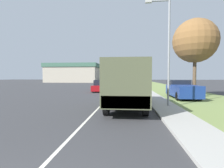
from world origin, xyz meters
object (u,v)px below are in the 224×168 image
object	(u,v)px
car_fourth_ahead	(118,81)
pickup_truck	(182,89)
military_truck	(126,83)
car_third_ahead	(115,82)
car_farthest_ahead	(128,80)
lamp_post	(166,42)
car_nearest_ahead	(100,86)
car_second_ahead	(127,84)

from	to	relation	value
car_fourth_ahead	pickup_truck	distance (m)	46.24
military_truck	car_third_ahead	bearing A→B (deg)	95.25
car_farthest_ahead	lamp_post	world-z (taller)	lamp_post
pickup_truck	car_third_ahead	bearing A→B (deg)	105.08
military_truck	car_third_ahead	xyz separation A→B (m)	(-3.64, 39.57, -0.96)
car_nearest_ahead	car_second_ahead	bearing A→B (deg)	73.02
car_nearest_ahead	pickup_truck	bearing A→B (deg)	-36.92
car_nearest_ahead	car_fourth_ahead	size ratio (longest dim) A/B	0.93
military_truck	car_nearest_ahead	xyz separation A→B (m)	(-3.84, 12.97, -0.93)
car_fourth_ahead	car_farthest_ahead	size ratio (longest dim) A/B	1.06
car_nearest_ahead	car_farthest_ahead	bearing A→B (deg)	85.74
car_nearest_ahead	car_third_ahead	xyz separation A→B (m)	(0.21, 26.60, -0.03)
car_third_ahead	pickup_truck	world-z (taller)	pickup_truck
car_farthest_ahead	lamp_post	size ratio (longest dim) A/B	0.63
lamp_post	car_farthest_ahead	bearing A→B (deg)	92.48
military_truck	car_nearest_ahead	size ratio (longest dim) A/B	1.68
military_truck	car_second_ahead	xyz separation A→B (m)	(-0.22, 24.83, -0.99)
car_second_ahead	car_third_ahead	bearing A→B (deg)	103.05
car_farthest_ahead	pickup_truck	bearing A→B (deg)	-84.63
military_truck	car_nearest_ahead	distance (m)	13.56
car_fourth_ahead	military_truck	bearing A→B (deg)	-86.16
car_fourth_ahead	pickup_truck	bearing A→B (deg)	-78.97
car_farthest_ahead	pickup_truck	size ratio (longest dim) A/B	0.89
car_second_ahead	car_third_ahead	world-z (taller)	car_third_ahead
car_fourth_ahead	lamp_post	distance (m)	51.25
car_second_ahead	car_fourth_ahead	distance (m)	26.78
car_second_ahead	pickup_truck	xyz separation A→B (m)	(5.62, -18.80, 0.20)
pickup_truck	car_nearest_ahead	bearing A→B (deg)	143.08
car_third_ahead	car_nearest_ahead	bearing A→B (deg)	-90.44
car_second_ahead	lamp_post	size ratio (longest dim) A/B	0.58
car_second_ahead	car_fourth_ahead	size ratio (longest dim) A/B	0.86
car_fourth_ahead	car_farthest_ahead	world-z (taller)	car_fourth_ahead
military_truck	lamp_post	distance (m)	3.93
car_second_ahead	car_farthest_ahead	size ratio (longest dim) A/B	0.91
car_nearest_ahead	car_third_ahead	world-z (taller)	car_nearest_ahead
car_farthest_ahead	military_truck	bearing A→B (deg)	-89.96
car_nearest_ahead	lamp_post	world-z (taller)	lamp_post
car_third_ahead	pickup_truck	xyz separation A→B (m)	(9.03, -33.54, 0.16)
military_truck	pickup_truck	world-z (taller)	military_truck
military_truck	lamp_post	xyz separation A→B (m)	(2.69, 0.67, 2.78)
car_third_ahead	car_fourth_ahead	size ratio (longest dim) A/B	0.83
car_second_ahead	pickup_truck	distance (m)	19.63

